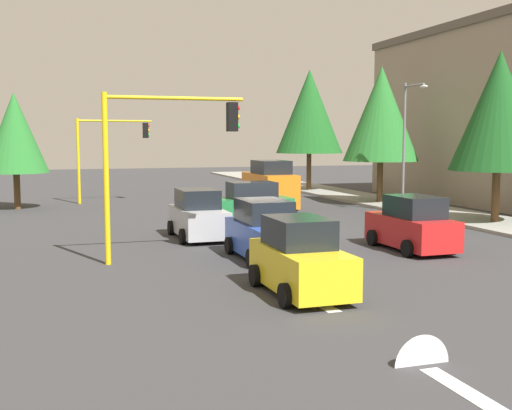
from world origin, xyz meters
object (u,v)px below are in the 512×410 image
(street_lamp_curbside, at_px, (408,132))
(tree_roadside_mid, at_px, (381,114))
(delivery_van_orange, at_px, (270,186))
(car_green, at_px, (249,205))
(car_silver, at_px, (198,216))
(tree_roadside_near, at_px, (499,111))
(traffic_signal_near_right, at_px, (164,143))
(car_red, at_px, (412,225))
(tree_roadside_far, at_px, (309,111))
(car_yellow, at_px, (300,259))
(traffic_signal_far_right, at_px, (109,143))
(tree_opposite_side, at_px, (15,133))
(car_blue, at_px, (265,232))

(street_lamp_curbside, distance_m, tree_roadside_mid, 4.60)
(delivery_van_orange, relative_size, car_green, 1.16)
(tree_roadside_mid, distance_m, car_silver, 17.22)
(tree_roadside_mid, xyz_separation_m, delivery_van_orange, (0.28, -7.23, -4.20))
(tree_roadside_near, bearing_deg, street_lamp_curbside, -166.95)
(traffic_signal_near_right, height_order, car_red, traffic_signal_near_right)
(car_red, bearing_deg, tree_roadside_far, 165.58)
(street_lamp_curbside, bearing_deg, tree_roadside_mid, 169.67)
(street_lamp_curbside, height_order, car_green, street_lamp_curbside)
(street_lamp_curbside, xyz_separation_m, tree_roadside_far, (-14.39, 0.30, 1.68))
(car_green, distance_m, car_yellow, 13.73)
(traffic_signal_near_right, bearing_deg, traffic_signal_far_right, 179.90)
(traffic_signal_near_right, bearing_deg, car_green, 146.14)
(tree_roadside_mid, xyz_separation_m, car_green, (6.00, -10.29, -4.58))
(tree_opposite_side, bearing_deg, tree_roadside_near, 56.93)
(traffic_signal_near_right, bearing_deg, street_lamp_curbside, 122.89)
(car_green, height_order, car_blue, same)
(tree_opposite_side, height_order, car_red, tree_opposite_side)
(tree_roadside_far, xyz_separation_m, car_yellow, (29.45, -12.59, -5.14))
(traffic_signal_near_right, distance_m, car_red, 9.33)
(tree_opposite_side, bearing_deg, traffic_signal_near_right, 16.52)
(car_silver, bearing_deg, traffic_signal_far_right, -172.37)
(traffic_signal_far_right, height_order, car_red, traffic_signal_far_right)
(tree_roadside_mid, bearing_deg, car_blue, -40.29)
(traffic_signal_far_right, distance_m, car_yellow, 25.73)
(tree_roadside_far, distance_m, car_silver, 24.09)
(traffic_signal_near_right, bearing_deg, delivery_van_orange, 148.43)
(tree_roadside_near, bearing_deg, tree_roadside_far, -177.14)
(car_red, bearing_deg, car_green, -158.37)
(tree_roadside_near, relative_size, delivery_van_orange, 1.67)
(traffic_signal_near_right, xyz_separation_m, car_silver, (-4.40, 2.12, -2.97))
(tree_roadside_near, xyz_separation_m, car_yellow, (9.45, -13.59, -4.37))
(car_red, bearing_deg, car_yellow, -52.71)
(tree_roadside_far, distance_m, tree_opposite_side, 21.43)
(tree_roadside_near, xyz_separation_m, car_silver, (-0.40, -14.04, -4.37))
(tree_roadside_mid, bearing_deg, traffic_signal_far_right, -111.00)
(tree_roadside_near, height_order, car_yellow, tree_roadside_near)
(tree_opposite_side, bearing_deg, tree_roadside_far, 106.31)
(tree_roadside_mid, distance_m, car_yellow, 23.89)
(tree_roadside_mid, bearing_deg, car_yellow, -33.95)
(street_lamp_curbside, bearing_deg, car_blue, -48.57)
(tree_opposite_side, xyz_separation_m, car_red, (18.69, 14.15, -3.43))
(car_silver, bearing_deg, car_green, 137.95)
(car_yellow, bearing_deg, tree_opposite_side, -161.36)
(tree_roadside_far, xyz_separation_m, tree_roadside_near, (20.00, 1.00, -0.77))
(traffic_signal_far_right, distance_m, street_lamp_curbside, 18.12)
(car_blue, bearing_deg, tree_opposite_side, -155.26)
(delivery_van_orange, distance_m, car_blue, 15.27)
(delivery_van_orange, height_order, car_blue, delivery_van_orange)
(street_lamp_curbside, distance_m, car_blue, 15.87)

